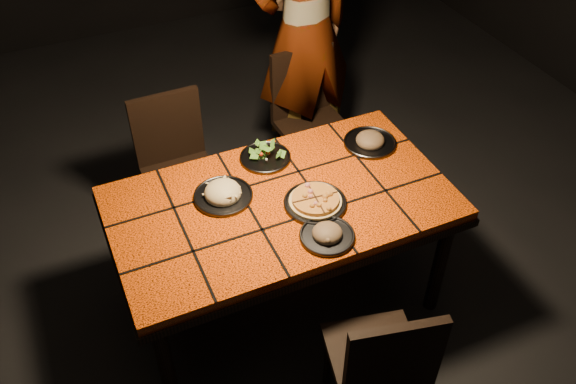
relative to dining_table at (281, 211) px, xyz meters
name	(u,v)px	position (x,y,z in m)	size (l,w,h in m)	color
room_shell	(280,58)	(0.00, 0.00, 0.83)	(6.04, 7.04, 3.08)	black
dining_table	(281,211)	(0.00, 0.00, 0.00)	(1.62, 0.92, 0.75)	#ED4B07
chair_near	(382,361)	(0.09, -0.82, -0.18)	(0.47, 0.47, 0.86)	black
chair_far_left	(176,159)	(-0.31, 0.80, -0.16)	(0.40, 0.40, 0.89)	black
chair_far_right	(309,112)	(0.58, 0.90, -0.15)	(0.43, 0.43, 0.91)	black
diner	(305,33)	(0.63, 1.08, 0.29)	(0.70, 0.46, 1.92)	brown
plate_pizza	(315,202)	(0.13, -0.10, 0.10)	(0.30, 0.30, 0.04)	#36363B
plate_pasta	(223,194)	(-0.25, 0.12, 0.10)	(0.28, 0.28, 0.09)	#36363B
plate_salad	(265,155)	(0.05, 0.31, 0.10)	(0.26, 0.26, 0.07)	#36363B
plate_mushroom_a	(327,234)	(0.08, -0.31, 0.10)	(0.25, 0.25, 0.08)	#36363B
plate_mushroom_b	(370,140)	(0.59, 0.20, 0.10)	(0.28, 0.28, 0.09)	#36363B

